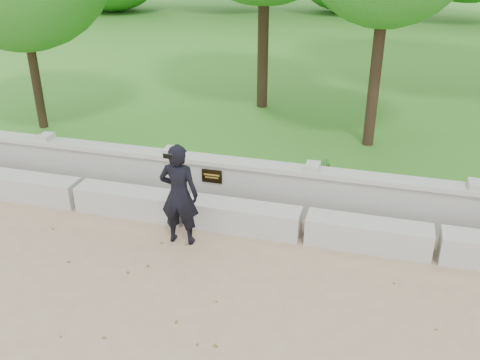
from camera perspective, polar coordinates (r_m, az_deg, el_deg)
name	(u,v)px	position (r m, az deg, el deg)	size (l,w,h in m)	color
ground	(136,287)	(7.67, -10.99, -11.19)	(80.00, 80.00, 0.00)	#9F8561
lawn	(304,57)	(20.12, 6.82, 12.86)	(40.00, 22.00, 0.25)	#367520
concrete_bench	(185,209)	(9.00, -5.90, -3.13)	(11.90, 0.45, 0.45)	#B0AEA6
parapet_wall	(198,179)	(9.47, -4.45, 0.11)	(12.50, 0.35, 0.90)	#A6A39C
man_main	(179,195)	(8.16, -6.51, -1.56)	(0.62, 0.55, 1.65)	black
shrub_b	(323,174)	(9.63, 8.84, 0.68)	(0.29, 0.24, 0.54)	#2F6E25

